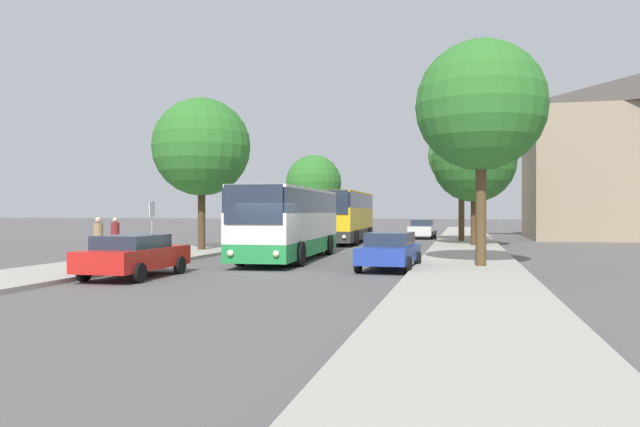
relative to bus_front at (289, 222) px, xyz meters
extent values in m
plane|color=#565454|center=(0.85, -5.14, -1.72)|extent=(300.00, 300.00, 0.00)
cube|color=#A39E93|center=(-6.15, -5.14, -1.64)|extent=(4.00, 120.00, 0.15)
cube|color=#A39E93|center=(7.85, -5.14, -1.64)|extent=(4.00, 120.00, 0.15)
cube|color=#238942|center=(0.00, 0.02, -1.09)|extent=(2.90, 11.35, 0.70)
cube|color=silver|center=(0.00, 0.02, -0.16)|extent=(2.90, 11.35, 1.16)
cube|color=#232D3D|center=(0.00, 0.02, 0.89)|extent=(2.91, 11.12, 0.95)
cube|color=silver|center=(0.00, 0.02, 1.42)|extent=(2.84, 11.12, 0.12)
cube|color=#232D3D|center=(0.22, -5.64, 0.74)|extent=(2.22, 0.14, 1.45)
sphere|color=#F4EAC1|center=(-0.65, -5.69, -1.06)|extent=(0.24, 0.24, 0.24)
sphere|color=#F4EAC1|center=(1.08, -5.63, -1.06)|extent=(0.24, 0.24, 0.24)
cylinder|color=black|center=(-1.10, -3.41, -1.22)|extent=(0.34, 1.01, 1.00)
cylinder|color=black|center=(1.36, -3.31, -1.22)|extent=(0.34, 1.01, 1.00)
cylinder|color=black|center=(-1.36, 3.34, -1.22)|extent=(0.34, 1.01, 1.00)
cylinder|color=black|center=(1.10, 3.44, -1.22)|extent=(0.34, 1.01, 1.00)
cube|color=#2D2D2D|center=(-0.23, 14.97, -1.09)|extent=(2.76, 11.63, 0.70)
cube|color=yellow|center=(-0.23, 14.97, -0.02)|extent=(2.76, 11.63, 1.43)
cube|color=#232D3D|center=(-0.23, 14.97, 1.17)|extent=(2.77, 11.40, 0.95)
cube|color=yellow|center=(-0.23, 14.97, 1.70)|extent=(2.70, 11.40, 0.12)
cube|color=#232D3D|center=(-0.08, 9.16, 1.02)|extent=(2.21, 0.12, 1.45)
sphere|color=#F4EAC1|center=(-0.93, 9.12, -1.06)|extent=(0.24, 0.24, 0.24)
sphere|color=#F4EAC1|center=(0.78, 9.16, -1.06)|extent=(0.24, 0.24, 0.24)
cylinder|color=black|center=(-1.36, 11.47, -1.22)|extent=(0.33, 1.01, 1.00)
cylinder|color=black|center=(1.09, 11.53, -1.22)|extent=(0.33, 1.01, 1.00)
cylinder|color=black|center=(-1.54, 18.41, -1.22)|extent=(0.33, 1.01, 1.00)
cylinder|color=black|center=(0.91, 18.47, -1.22)|extent=(0.33, 1.01, 1.00)
cube|color=red|center=(-2.95, -8.45, -1.07)|extent=(1.92, 4.57, 0.67)
cube|color=#232D3D|center=(-2.94, -8.63, -0.51)|extent=(1.68, 2.38, 0.43)
cylinder|color=black|center=(-3.90, -7.04, -1.41)|extent=(0.20, 0.62, 0.62)
cylinder|color=black|center=(-2.00, -7.03, -1.41)|extent=(0.20, 0.62, 0.62)
cylinder|color=black|center=(-3.89, -9.87, -1.41)|extent=(0.20, 0.62, 0.62)
cylinder|color=black|center=(-1.99, -9.86, -1.41)|extent=(0.20, 0.62, 0.62)
cube|color=#233D9E|center=(4.97, -3.89, -1.10)|extent=(2.02, 4.42, 0.60)
cube|color=#232D3D|center=(4.98, -3.71, -0.56)|extent=(1.70, 2.33, 0.49)
cylinder|color=black|center=(5.79, -5.28, -1.41)|extent=(0.23, 0.63, 0.62)
cylinder|color=black|center=(4.01, -5.18, -1.41)|extent=(0.23, 0.63, 0.62)
cylinder|color=black|center=(5.94, -2.60, -1.41)|extent=(0.23, 0.63, 0.62)
cylinder|color=black|center=(4.16, -2.50, -1.41)|extent=(0.23, 0.63, 0.62)
cube|color=silver|center=(4.50, 23.00, -1.06)|extent=(1.96, 4.61, 0.69)
cube|color=#232D3D|center=(4.50, 23.18, -0.47)|extent=(1.67, 2.42, 0.50)
cylinder|color=black|center=(5.35, 21.56, -1.41)|extent=(0.22, 0.63, 0.62)
cylinder|color=black|center=(3.54, 21.62, -1.41)|extent=(0.22, 0.63, 0.62)
cylinder|color=black|center=(5.45, 24.38, -1.41)|extent=(0.22, 0.63, 0.62)
cylinder|color=black|center=(3.64, 24.44, -1.41)|extent=(0.22, 0.63, 0.62)
cylinder|color=gray|center=(-5.63, -2.21, -0.31)|extent=(0.08, 0.08, 2.51)
cube|color=silver|center=(-5.63, -2.21, 0.59)|extent=(0.03, 0.45, 0.60)
cylinder|color=#23232D|center=(-6.12, -5.57, -1.13)|extent=(0.30, 0.30, 0.87)
cylinder|color=olive|center=(-6.12, -5.57, -0.34)|extent=(0.36, 0.36, 0.72)
sphere|color=tan|center=(-6.12, -5.57, 0.14)|extent=(0.24, 0.24, 0.24)
cylinder|color=#23232D|center=(-7.18, -2.62, -1.14)|extent=(0.30, 0.30, 0.85)
cylinder|color=maroon|center=(-7.18, -2.62, -0.37)|extent=(0.36, 0.36, 0.71)
sphere|color=tan|center=(-7.18, -2.62, 0.10)|extent=(0.23, 0.23, 0.23)
cylinder|color=#47331E|center=(-6.15, 30.34, -0.19)|extent=(0.40, 0.40, 2.75)
sphere|color=#2D7028|center=(-6.15, 30.34, 3.16)|extent=(5.28, 5.28, 5.28)
cylinder|color=#47331E|center=(-5.98, 3.89, 0.20)|extent=(0.40, 0.40, 3.52)
sphere|color=#2D7028|center=(-5.98, 3.89, 3.92)|extent=(5.23, 5.23, 5.23)
cylinder|color=#513D23|center=(7.57, 16.64, 0.54)|extent=(0.40, 0.40, 4.22)
sphere|color=#428938|center=(7.57, 16.64, 4.35)|extent=(4.54, 4.54, 4.54)
cylinder|color=#47331E|center=(8.32, 11.59, 0.05)|extent=(0.40, 0.40, 3.23)
sphere|color=#286023|center=(8.32, 11.59, 3.56)|extent=(5.06, 5.06, 5.06)
cylinder|color=#513D23|center=(8.32, -3.00, 0.53)|extent=(0.40, 0.40, 4.19)
sphere|color=#2D7028|center=(8.32, -3.00, 4.47)|extent=(4.91, 4.91, 4.91)
camera|label=1|loc=(7.65, -27.17, 0.50)|focal=35.00mm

